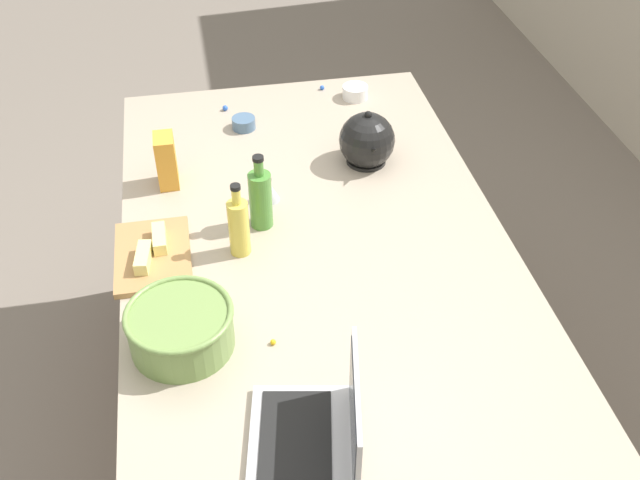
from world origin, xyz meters
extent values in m
plane|color=slate|center=(0.00, 0.00, 0.00)|extent=(12.00, 12.00, 0.00)
cube|color=brown|center=(0.00, 0.00, 0.43)|extent=(1.93, 1.03, 0.87)
cube|color=tan|center=(0.00, 0.00, 0.89)|extent=(1.99, 1.09, 0.03)
cube|color=#B7B7BC|center=(0.62, -0.16, 0.91)|extent=(0.35, 0.27, 0.02)
cube|color=black|center=(0.62, -0.17, 0.92)|extent=(0.30, 0.20, 0.00)
cube|color=#B7B7BC|center=(0.64, -0.05, 1.02)|extent=(0.30, 0.06, 0.20)
cube|color=#333842|center=(0.64, -0.05, 1.02)|extent=(0.27, 0.05, 0.18)
cylinder|color=#72934C|center=(0.27, -0.39, 0.95)|extent=(0.25, 0.25, 0.11)
cylinder|color=black|center=(0.27, -0.39, 0.96)|extent=(0.21, 0.21, 0.09)
torus|color=#72934C|center=(0.27, -0.39, 1.01)|extent=(0.26, 0.26, 0.02)
cylinder|color=#DBC64C|center=(-0.05, -0.22, 0.98)|extent=(0.06, 0.06, 0.17)
cylinder|color=#DBC64C|center=(-0.05, -0.22, 1.09)|extent=(0.02, 0.02, 0.05)
cylinder|color=black|center=(-0.05, -0.22, 1.12)|extent=(0.03, 0.03, 0.01)
cylinder|color=#4C8C38|center=(-0.16, -0.14, 0.99)|extent=(0.07, 0.07, 0.17)
cylinder|color=#4C8C38|center=(-0.16, -0.14, 1.10)|extent=(0.03, 0.03, 0.05)
cylinder|color=black|center=(-0.16, -0.14, 1.13)|extent=(0.03, 0.03, 0.01)
cylinder|color=black|center=(-0.42, 0.23, 0.91)|extent=(0.13, 0.13, 0.01)
sphere|color=black|center=(-0.42, 0.23, 0.98)|extent=(0.18, 0.18, 0.18)
cone|color=black|center=(-0.34, 0.23, 1.00)|extent=(0.08, 0.03, 0.07)
sphere|color=black|center=(-0.42, 0.23, 1.07)|extent=(0.02, 0.02, 0.02)
cube|color=#AD7F4C|center=(-0.07, -0.46, 0.91)|extent=(0.30, 0.21, 0.02)
cube|color=#F4E58C|center=(-0.03, -0.48, 0.94)|extent=(0.11, 0.05, 0.04)
cube|color=#F4E58C|center=(-0.11, -0.44, 0.94)|extent=(0.11, 0.04, 0.04)
cylinder|color=white|center=(-0.84, 0.29, 0.92)|extent=(0.09, 0.09, 0.05)
cylinder|color=slate|center=(-0.70, -0.14, 0.92)|extent=(0.08, 0.08, 0.04)
cone|color=#B2B2B7|center=(-0.28, -0.11, 0.94)|extent=(0.07, 0.07, 0.07)
cylinder|color=black|center=(-0.28, -0.11, 0.97)|extent=(0.02, 0.02, 0.01)
cube|color=gold|center=(-0.42, -0.40, 0.99)|extent=(0.09, 0.06, 0.17)
sphere|color=blue|center=(-0.92, 0.18, 0.91)|extent=(0.02, 0.02, 0.02)
sphere|color=yellow|center=(0.31, -0.18, 0.91)|extent=(0.01, 0.01, 0.01)
sphere|color=blue|center=(-0.84, -0.19, 0.91)|extent=(0.02, 0.02, 0.02)
camera|label=1|loc=(1.56, -0.29, 2.28)|focal=42.42mm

